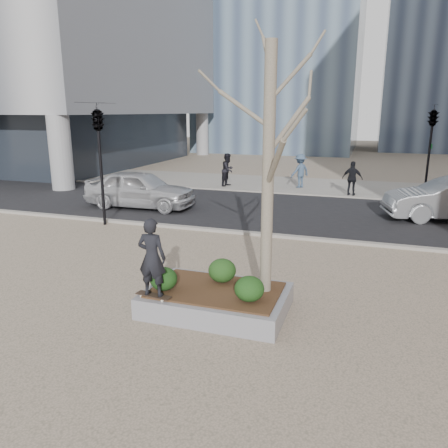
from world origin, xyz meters
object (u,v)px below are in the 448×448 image
(planter, at_px, (216,300))
(skateboarder, at_px, (152,257))
(police_car, at_px, (140,189))
(skateboard, at_px, (154,296))

(planter, xyz_separation_m, skateboarder, (-1.10, -0.77, 1.11))
(police_car, bearing_deg, skateboarder, -150.80)
(skateboard, height_order, skateboarder, skateboarder)
(skateboard, bearing_deg, planter, 42.84)
(skateboard, relative_size, skateboarder, 0.48)
(skateboard, bearing_deg, skateboarder, 0.00)
(skateboarder, bearing_deg, planter, -146.87)
(police_car, bearing_deg, skateboard, -150.80)
(planter, xyz_separation_m, skateboard, (-1.10, -0.77, 0.26))
(skateboard, distance_m, police_car, 10.97)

